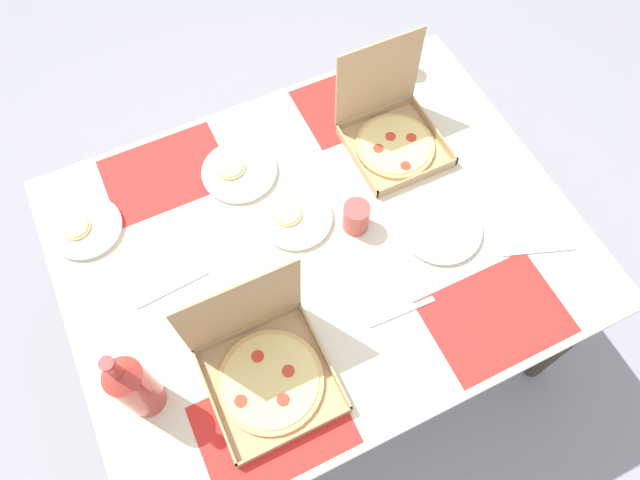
{
  "coord_description": "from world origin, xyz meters",
  "views": [
    {
      "loc": [
        -0.33,
        -0.68,
        2.17
      ],
      "look_at": [
        0.0,
        0.0,
        0.73
      ],
      "focal_mm": 32.4,
      "sensor_mm": 36.0,
      "label": 1
    }
  ],
  "objects_px": {
    "plate_far_right": "(238,172)",
    "soda_bottle": "(134,386)",
    "pizza_box_edge_far": "(391,131)",
    "cup_clear_right": "(357,218)",
    "cup_clear_left": "(400,57)",
    "plate_far_left": "(295,218)",
    "plate_near_right": "(85,228)",
    "pizza_box_corner_left": "(264,366)",
    "plate_near_left": "(440,228)"
  },
  "relations": [
    {
      "from": "plate_far_right",
      "to": "soda_bottle",
      "type": "xyz_separation_m",
      "value": [
        -0.45,
        -0.53,
        0.12
      ]
    },
    {
      "from": "pizza_box_edge_far",
      "to": "cup_clear_right",
      "type": "height_order",
      "value": "pizza_box_edge_far"
    },
    {
      "from": "pizza_box_edge_far",
      "to": "cup_clear_left",
      "type": "height_order",
      "value": "pizza_box_edge_far"
    },
    {
      "from": "cup_clear_left",
      "to": "cup_clear_right",
      "type": "xyz_separation_m",
      "value": [
        -0.41,
        -0.48,
        -0.0
      ]
    },
    {
      "from": "plate_far_left",
      "to": "cup_clear_left",
      "type": "bearing_deg",
      "value": 34.58
    },
    {
      "from": "plate_near_right",
      "to": "soda_bottle",
      "type": "height_order",
      "value": "soda_bottle"
    },
    {
      "from": "plate_far_left",
      "to": "soda_bottle",
      "type": "height_order",
      "value": "soda_bottle"
    },
    {
      "from": "pizza_box_corner_left",
      "to": "soda_bottle",
      "type": "distance_m",
      "value": 0.31
    },
    {
      "from": "plate_far_right",
      "to": "plate_near_left",
      "type": "bearing_deg",
      "value": -43.9
    },
    {
      "from": "plate_near_right",
      "to": "soda_bottle",
      "type": "xyz_separation_m",
      "value": [
        0.01,
        -0.53,
        0.12
      ]
    },
    {
      "from": "plate_far_left",
      "to": "cup_clear_right",
      "type": "bearing_deg",
      "value": -32.51
    },
    {
      "from": "plate_near_right",
      "to": "cup_clear_right",
      "type": "relative_size",
      "value": 2.16
    },
    {
      "from": "plate_near_right",
      "to": "soda_bottle",
      "type": "relative_size",
      "value": 0.63
    },
    {
      "from": "plate_far_right",
      "to": "plate_near_left",
      "type": "xyz_separation_m",
      "value": [
        0.45,
        -0.43,
        -0.0
      ]
    },
    {
      "from": "soda_bottle",
      "to": "cup_clear_left",
      "type": "xyz_separation_m",
      "value": [
        1.09,
        0.69,
        -0.08
      ]
    },
    {
      "from": "plate_far_right",
      "to": "plate_near_left",
      "type": "relative_size",
      "value": 0.96
    },
    {
      "from": "plate_far_right",
      "to": "plate_far_left",
      "type": "bearing_deg",
      "value": -68.53
    },
    {
      "from": "plate_far_left",
      "to": "soda_bottle",
      "type": "xyz_separation_m",
      "value": [
        -0.54,
        -0.31,
        0.12
      ]
    },
    {
      "from": "pizza_box_corner_left",
      "to": "plate_near_right",
      "type": "bearing_deg",
      "value": 116.95
    },
    {
      "from": "pizza_box_corner_left",
      "to": "cup_clear_right",
      "type": "relative_size",
      "value": 3.58
    },
    {
      "from": "pizza_box_edge_far",
      "to": "plate_near_right",
      "type": "distance_m",
      "value": 0.94
    },
    {
      "from": "plate_far_right",
      "to": "soda_bottle",
      "type": "distance_m",
      "value": 0.71
    },
    {
      "from": "pizza_box_corner_left",
      "to": "plate_far_left",
      "type": "xyz_separation_m",
      "value": [
        0.25,
        0.37,
        -0.04
      ]
    },
    {
      "from": "plate_near_left",
      "to": "pizza_box_edge_far",
      "type": "bearing_deg",
      "value": 86.18
    },
    {
      "from": "pizza_box_edge_far",
      "to": "soda_bottle",
      "type": "distance_m",
      "value": 1.02
    },
    {
      "from": "pizza_box_corner_left",
      "to": "cup_clear_right",
      "type": "distance_m",
      "value": 0.48
    },
    {
      "from": "plate_near_right",
      "to": "cup_clear_left",
      "type": "xyz_separation_m",
      "value": [
        1.11,
        0.16,
        0.04
      ]
    },
    {
      "from": "plate_far_right",
      "to": "cup_clear_left",
      "type": "distance_m",
      "value": 0.66
    },
    {
      "from": "plate_far_left",
      "to": "pizza_box_corner_left",
      "type": "bearing_deg",
      "value": -123.93
    },
    {
      "from": "pizza_box_corner_left",
      "to": "plate_far_left",
      "type": "height_order",
      "value": "pizza_box_corner_left"
    },
    {
      "from": "pizza_box_corner_left",
      "to": "cup_clear_right",
      "type": "height_order",
      "value": "pizza_box_corner_left"
    },
    {
      "from": "plate_near_right",
      "to": "soda_bottle",
      "type": "distance_m",
      "value": 0.55
    },
    {
      "from": "pizza_box_corner_left",
      "to": "plate_far_right",
      "type": "height_order",
      "value": "pizza_box_corner_left"
    },
    {
      "from": "pizza_box_corner_left",
      "to": "soda_bottle",
      "type": "relative_size",
      "value": 1.04
    },
    {
      "from": "plate_far_right",
      "to": "cup_clear_right",
      "type": "distance_m",
      "value": 0.39
    },
    {
      "from": "plate_far_left",
      "to": "soda_bottle",
      "type": "relative_size",
      "value": 0.65
    },
    {
      "from": "soda_bottle",
      "to": "cup_clear_left",
      "type": "height_order",
      "value": "soda_bottle"
    },
    {
      "from": "pizza_box_edge_far",
      "to": "pizza_box_corner_left",
      "type": "bearing_deg",
      "value": -141.62
    },
    {
      "from": "plate_near_left",
      "to": "plate_near_right",
      "type": "xyz_separation_m",
      "value": [
        -0.91,
        0.44,
        0.0
      ]
    },
    {
      "from": "cup_clear_left",
      "to": "pizza_box_corner_left",
      "type": "bearing_deg",
      "value": -136.9
    },
    {
      "from": "soda_bottle",
      "to": "plate_far_right",
      "type": "bearing_deg",
      "value": 49.52
    },
    {
      "from": "pizza_box_edge_far",
      "to": "pizza_box_corner_left",
      "type": "height_order",
      "value": "pizza_box_corner_left"
    },
    {
      "from": "pizza_box_corner_left",
      "to": "cup_clear_left",
      "type": "distance_m",
      "value": 1.1
    },
    {
      "from": "pizza_box_corner_left",
      "to": "plate_near_left",
      "type": "relative_size",
      "value": 1.44
    },
    {
      "from": "plate_near_right",
      "to": "cup_clear_right",
      "type": "distance_m",
      "value": 0.77
    },
    {
      "from": "soda_bottle",
      "to": "plate_far_left",
      "type": "bearing_deg",
      "value": 29.83
    },
    {
      "from": "plate_far_left",
      "to": "cup_clear_left",
      "type": "relative_size",
      "value": 2.04
    },
    {
      "from": "soda_bottle",
      "to": "plate_near_right",
      "type": "bearing_deg",
      "value": 91.5
    },
    {
      "from": "pizza_box_edge_far",
      "to": "plate_near_left",
      "type": "bearing_deg",
      "value": -93.82
    },
    {
      "from": "plate_near_right",
      "to": "cup_clear_right",
      "type": "height_order",
      "value": "cup_clear_right"
    }
  ]
}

